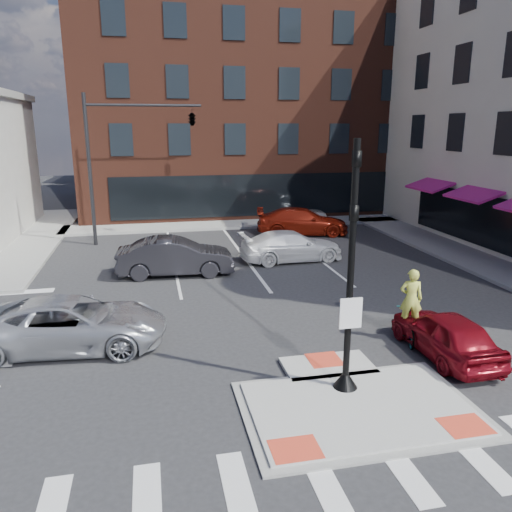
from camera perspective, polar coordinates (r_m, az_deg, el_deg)
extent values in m
plane|color=#28282B|center=(12.65, 10.81, -15.80)|extent=(120.00, 120.00, 0.00)
cube|color=gray|center=(12.24, 11.76, -16.80)|extent=(5.40, 3.60, 0.06)
cube|color=#A8A8A3|center=(12.23, 11.76, -16.68)|extent=(5.00, 3.20, 0.12)
cube|color=#A8A8A3|center=(13.92, 8.24, -12.41)|extent=(2.40, 1.40, 0.12)
cube|color=#E74128|center=(10.68, 4.50, -21.12)|extent=(1.00, 0.80, 0.01)
cube|color=#E74128|center=(12.17, 22.80, -17.44)|extent=(1.00, 0.80, 0.01)
cube|color=#E74128|center=(14.14, 7.82, -11.65)|extent=(0.90, 0.90, 0.01)
cube|color=gray|center=(31.31, -23.88, 1.83)|extent=(3.00, 20.00, 0.15)
cube|color=gray|center=(25.92, 24.49, -0.71)|extent=(3.00, 24.00, 0.15)
cube|color=gray|center=(33.43, 1.03, 3.84)|extent=(26.00, 3.00, 0.15)
cube|color=#4E2418|center=(42.65, -2.10, 16.20)|extent=(24.00, 18.00, 15.00)
cube|color=beige|center=(43.54, -2.20, 26.38)|extent=(24.40, 18.40, 0.60)
cube|color=black|center=(34.12, 0.66, 7.00)|extent=(20.00, 0.12, 2.80)
cube|color=black|center=(26.31, 26.97, 2.87)|extent=(0.12, 16.00, 2.60)
cube|color=#C81A85|center=(25.67, 26.10, 5.78)|extent=(1.46, 3.00, 0.58)
cube|color=#C81A85|center=(30.57, 19.22, 7.65)|extent=(1.46, 3.00, 0.58)
cube|color=slate|center=(61.99, -11.99, 13.11)|extent=(10.00, 12.00, 10.00)
cube|color=brown|center=(65.38, -0.23, 14.36)|extent=(12.00, 12.00, 12.00)
cone|color=black|center=(12.80, 10.18, -13.61)|extent=(0.60, 0.60, 0.45)
cylinder|color=black|center=(11.73, 10.81, -1.22)|extent=(0.16, 0.16, 5.80)
cube|color=white|center=(11.97, 10.78, -6.44)|extent=(0.55, 0.04, 0.75)
imported|color=black|center=(11.35, 11.32, 9.03)|extent=(0.18, 0.22, 1.10)
imported|color=black|center=(11.52, 11.02, 3.09)|extent=(0.18, 0.22, 1.10)
cylinder|color=black|center=(28.24, -18.46, 9.14)|extent=(0.20, 0.20, 8.00)
cylinder|color=black|center=(27.99, -12.68, 16.47)|extent=(6.00, 0.14, 0.14)
imported|color=black|center=(28.09, -7.32, 15.46)|extent=(0.48, 2.24, 0.90)
imported|color=silver|center=(15.65, -20.32, -7.26)|extent=(5.67, 3.00, 1.52)
imported|color=maroon|center=(15.22, 20.82, -8.30)|extent=(1.65, 3.94, 1.33)
imported|color=white|center=(24.14, 4.07, 1.14)|extent=(5.13, 2.37, 1.45)
imported|color=#27262B|center=(22.02, -9.19, -0.07)|extent=(5.10, 2.03, 1.65)
imported|color=#A9AAB0|center=(31.79, 6.46, 4.28)|extent=(1.66, 3.98, 1.35)
imported|color=maroon|center=(30.11, 5.31, 3.96)|extent=(5.78, 3.29, 1.58)
imported|color=#3F3F44|center=(15.93, 17.05, -7.68)|extent=(1.21, 1.93, 0.96)
imported|color=#C4D049|center=(15.62, 17.30, -4.67)|extent=(0.78, 0.64, 1.83)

